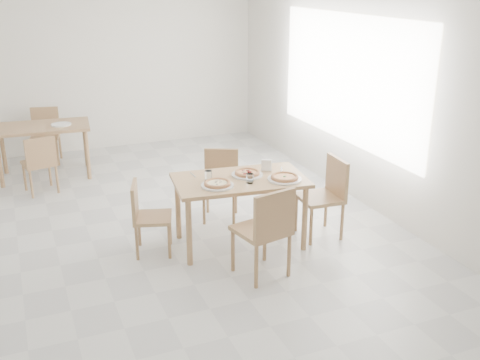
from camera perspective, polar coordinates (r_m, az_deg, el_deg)
name	(u,v)px	position (r m, az deg, el deg)	size (l,w,h in m)	color
room	(347,79)	(7.34, 10.80, 10.06)	(7.28, 7.00, 7.00)	beige
main_table	(240,187)	(5.87, 0.00, -0.70)	(1.45, 0.93, 0.75)	tan
chair_south	(267,227)	(5.26, 2.72, -4.78)	(0.54, 0.54, 0.92)	tan
chair_north	(221,179)	(6.62, -1.98, 0.09)	(0.54, 0.54, 0.81)	tan
chair_west	(145,213)	(5.84, -9.59, -3.32)	(0.48, 0.48, 0.77)	tan
chair_east	(327,191)	(6.21, 8.82, -1.16)	(0.46, 0.46, 0.89)	tan
plate_margherita	(285,179)	(5.81, 4.54, 0.09)	(0.35, 0.35, 0.02)	white
plate_mushroom	(217,185)	(5.62, -2.32, -0.56)	(0.33, 0.33, 0.02)	white
plate_pepperoni	(247,175)	(5.92, 0.74, 0.54)	(0.33, 0.33, 0.02)	white
pizza_margherita	(285,177)	(5.80, 4.55, 0.30)	(0.29, 0.29, 0.03)	tan
pizza_mushroom	(217,183)	(5.61, -2.32, -0.34)	(0.31, 0.31, 0.03)	tan
pizza_pepperoni	(247,173)	(5.91, 0.74, 0.76)	(0.27, 0.27, 0.03)	tan
tumbler_a	(208,175)	(5.78, -3.23, 0.46)	(0.08, 0.08, 0.10)	white
tumbler_b	(250,178)	(5.69, 1.00, 0.17)	(0.08, 0.08, 0.10)	white
napkin_holder	(266,166)	(6.04, 2.71, 1.47)	(0.13, 0.11, 0.13)	silver
fork_a	(281,170)	(6.10, 4.23, 1.04)	(0.02, 0.19, 0.01)	silver
fork_b	(193,175)	(5.95, -4.80, 0.52)	(0.01, 0.17, 0.01)	silver
second_table	(42,132)	(8.40, -19.46, 4.58)	(1.36, 0.86, 0.75)	tan
chair_back_s	(40,161)	(7.78, -19.66, 1.87)	(0.46, 0.46, 0.79)	tan
chair_back_n	(46,131)	(9.14, -19.15, 4.73)	(0.49, 0.49, 0.83)	tan
plate_empty	(61,124)	(8.31, -17.72, 5.40)	(0.28, 0.28, 0.02)	white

